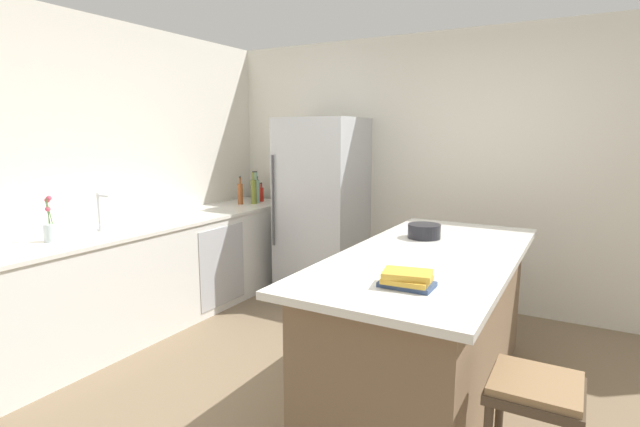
{
  "coord_description": "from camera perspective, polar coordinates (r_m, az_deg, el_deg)",
  "views": [
    {
      "loc": [
        1.16,
        -2.38,
        1.66
      ],
      "look_at": [
        -0.76,
        1.02,
        1.0
      ],
      "focal_mm": 26.78,
      "sensor_mm": 36.0,
      "label": 1
    }
  ],
  "objects": [
    {
      "name": "bar_stool",
      "position": [
        2.27,
        24.21,
        -20.46
      ],
      "size": [
        0.36,
        0.36,
        0.68
      ],
      "color": "#473828",
      "rests_on": "ground_plane"
    },
    {
      "name": "hot_sauce_bottle",
      "position": [
        5.39,
        -7.01,
        2.33
      ],
      "size": [
        0.05,
        0.05,
        0.21
      ],
      "color": "red",
      "rests_on": "counter_run_left"
    },
    {
      "name": "ground_plane",
      "position": [
        3.12,
        3.2,
        -22.5
      ],
      "size": [
        7.2,
        7.2,
        0.0
      ],
      "primitive_type": "plane",
      "color": "#7A664C"
    },
    {
      "name": "cookbook_stack",
      "position": [
        2.33,
        10.37,
        -7.72
      ],
      "size": [
        0.25,
        0.2,
        0.08
      ],
      "color": "#334770",
      "rests_on": "kitchen_island"
    },
    {
      "name": "wall_left",
      "position": [
        4.34,
        -27.05,
        3.79
      ],
      "size": [
        0.1,
        6.0,
        2.6
      ],
      "primitive_type": "cube",
      "color": "silver",
      "rests_on": "ground_plane"
    },
    {
      "name": "vinegar_bottle",
      "position": [
        5.19,
        -9.5,
        2.4
      ],
      "size": [
        0.06,
        0.06,
        0.3
      ],
      "color": "#994C23",
      "rests_on": "counter_run_left"
    },
    {
      "name": "olive_oil_bottle",
      "position": [
        5.21,
        -7.94,
        2.67
      ],
      "size": [
        0.06,
        0.06,
        0.35
      ],
      "color": "olive",
      "rests_on": "counter_run_left"
    },
    {
      "name": "flower_vase",
      "position": [
        3.85,
        -29.52,
        -1.65
      ],
      "size": [
        0.09,
        0.09,
        0.33
      ],
      "color": "silver",
      "rests_on": "counter_run_left"
    },
    {
      "name": "mixing_bowl",
      "position": [
        3.42,
        12.34,
        -2.08
      ],
      "size": [
        0.23,
        0.23,
        0.1
      ],
      "color": "black",
      "rests_on": "kitchen_island"
    },
    {
      "name": "whiskey_bottle",
      "position": [
        5.52,
        -7.58,
        2.74
      ],
      "size": [
        0.08,
        0.08,
        0.27
      ],
      "color": "brown",
      "rests_on": "counter_run_left"
    },
    {
      "name": "sink_faucet",
      "position": [
        4.07,
        -24.77,
        0.24
      ],
      "size": [
        0.15,
        0.05,
        0.3
      ],
      "color": "silver",
      "rests_on": "counter_run_left"
    },
    {
      "name": "counter_run_left",
      "position": [
        4.51,
        -18.07,
        -6.43
      ],
      "size": [
        0.68,
        3.2,
        0.9
      ],
      "color": "silver",
      "rests_on": "ground_plane"
    },
    {
      "name": "kitchen_island",
      "position": [
        3.16,
        12.75,
        -12.73
      ],
      "size": [
        0.99,
        2.23,
        0.93
      ],
      "color": "#7A6047",
      "rests_on": "ground_plane"
    },
    {
      "name": "gin_bottle",
      "position": [
        5.29,
        -7.64,
        2.76
      ],
      "size": [
        0.08,
        0.08,
        0.35
      ],
      "color": "#8CB79E",
      "rests_on": "counter_run_left"
    },
    {
      "name": "refrigerator",
      "position": [
        4.9,
        0.25,
        0.74
      ],
      "size": [
        0.78,
        0.74,
        1.81
      ],
      "color": "#B7BABF",
      "rests_on": "ground_plane"
    },
    {
      "name": "wall_rear",
      "position": [
        4.79,
        15.46,
        4.93
      ],
      "size": [
        6.0,
        0.1,
        2.6
      ],
      "primitive_type": "cube",
      "color": "silver",
      "rests_on": "ground_plane"
    }
  ]
}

